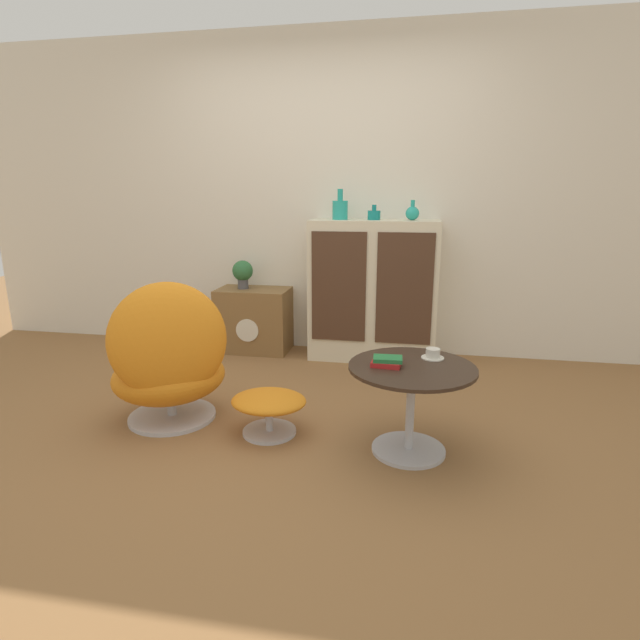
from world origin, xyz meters
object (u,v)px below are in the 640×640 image
Objects in this scene: coffee_table at (411,393)px; teacup at (433,354)px; ottoman at (269,405)px; book_stack at (387,362)px; egg_chair at (169,360)px; vase_inner_right at (412,213)px; vase_inner_left at (374,215)px; potted_plant at (243,272)px; vase_leftmost at (340,209)px; sideboard at (373,291)px; tv_console at (254,320)px.

coffee_table is 5.40× the size of teacup.
ottoman is 2.68× the size of book_stack.
egg_chair reaches higher than teacup.
egg_chair is at bearing 174.44° from book_stack.
ottoman is at bearing -3.22° from egg_chair.
vase_inner_right is (-0.04, 1.55, 0.85)m from coffee_table.
vase_inner_left is 1.20m from potted_plant.
vase_inner_left is 1.62m from teacup.
coffee_table is 0.21m from book_stack.
egg_chair is 1.27m from book_stack.
vase_inner_left is 0.48× the size of potted_plant.
ottoman is 1.71m from potted_plant.
vase_inner_left is at bearing 73.35° from ottoman.
egg_chair is at bearing -118.25° from vase_leftmost.
sideboard is at bearing -24.86° from vase_inner_left.
vase_inner_left is at bearing 180.00° from vase_inner_right.
teacup is 0.76× the size of book_stack.
egg_chair is 1.49m from teacup.
sideboard reaches higher than potted_plant.
teacup is (1.54, -1.41, -0.18)m from potted_plant.
sideboard is 1.60m from ottoman.
ottoman is 0.74m from book_stack.
vase_inner_left reaches higher than book_stack.
ottoman is at bearing -96.74° from vase_leftmost.
teacup is at bearing 5.12° from ottoman.
vase_leftmost is at bearing 116.83° from teacup.
sideboard reaches higher than egg_chair.
ottoman is (0.57, -1.49, -0.10)m from tv_console.
book_stack is (0.21, -1.57, -0.67)m from vase_inner_left.
vase_leftmost is 1.79m from book_stack.
coffee_table is 4.24× the size of vase_inner_right.
tv_console is at bearing 179.58° from vase_inner_left.
tv_console reaches higher than teacup.
vase_inner_left is (-0.01, 0.00, 0.60)m from sideboard.
vase_inner_left is (0.44, 1.48, 1.00)m from ottoman.
tv_console is at bearing -0.37° from potted_plant.
sideboard is 9.70× the size of vase_inner_left.
vase_leftmost is at bearing 179.20° from sideboard.
book_stack is (0.20, -1.57, -0.06)m from sideboard.
vase_inner_right reaches higher than vase_inner_left.
vase_inner_right is (0.29, 0.00, 0.62)m from sideboard.
egg_chair reaches higher than potted_plant.
egg_chair is at bearing -91.48° from tv_console.
egg_chair is at bearing 176.78° from ottoman.
tv_console is at bearing 130.88° from coffee_table.
book_stack reaches higher than coffee_table.
sideboard reaches higher than tv_console.
vase_leftmost is (0.74, -0.01, 0.94)m from tv_console.
teacup is (0.89, 0.08, 0.33)m from ottoman.
egg_chair is at bearing -132.78° from vase_inner_right.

